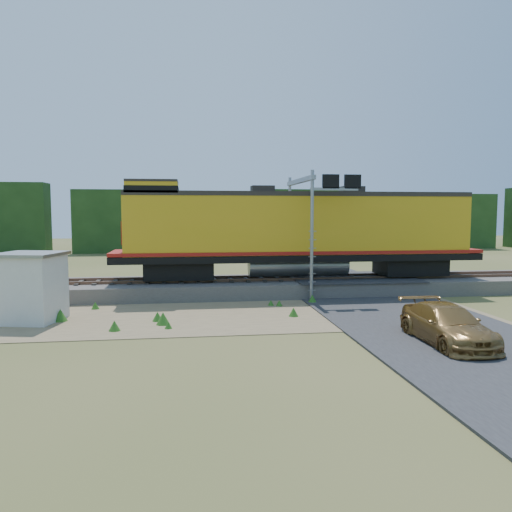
{
  "coord_description": "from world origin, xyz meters",
  "views": [
    {
      "loc": [
        -2.33,
        -21.57,
        4.57
      ],
      "look_at": [
        1.03,
        3.0,
        2.4
      ],
      "focal_mm": 35.0,
      "sensor_mm": 36.0,
      "label": 1
    }
  ],
  "objects": [
    {
      "name": "dirt_shoulder",
      "position": [
        -2.0,
        0.5,
        0.01
      ],
      "size": [
        26.0,
        8.0,
        0.03
      ],
      "primitive_type": "cube",
      "color": "#8C7754",
      "rests_on": "ground"
    },
    {
      "name": "weed_clumps",
      "position": [
        -3.5,
        0.1,
        0.0
      ],
      "size": [
        15.0,
        6.2,
        0.56
      ],
      "primitive_type": null,
      "color": "#2C631C",
      "rests_on": "ground"
    },
    {
      "name": "road",
      "position": [
        7.0,
        0.74,
        0.09
      ],
      "size": [
        7.0,
        66.0,
        0.86
      ],
      "color": "#38383A",
      "rests_on": "ground"
    },
    {
      "name": "ballast",
      "position": [
        0.0,
        6.0,
        0.4
      ],
      "size": [
        70.0,
        5.0,
        0.8
      ],
      "primitive_type": "cube",
      "color": "slate",
      "rests_on": "ground"
    },
    {
      "name": "signal_gantry",
      "position": [
        4.27,
        5.35,
        5.06
      ],
      "size": [
        2.66,
        6.2,
        6.72
      ],
      "color": "gray",
      "rests_on": "ground"
    },
    {
      "name": "car",
      "position": [
        6.56,
        -5.59,
        0.68
      ],
      "size": [
        1.94,
        4.69,
        1.36
      ],
      "primitive_type": "imported",
      "rotation": [
        0.0,
        0.0,
        -0.01
      ],
      "color": "olive",
      "rests_on": "ground"
    },
    {
      "name": "shed",
      "position": [
        -8.85,
        0.1,
        1.47
      ],
      "size": [
        2.93,
        2.93,
        2.91
      ],
      "rotation": [
        0.0,
        0.0,
        -0.22
      ],
      "color": "silver",
      "rests_on": "ground"
    },
    {
      "name": "ground",
      "position": [
        0.0,
        0.0,
        0.0
      ],
      "size": [
        140.0,
        140.0,
        0.0
      ],
      "primitive_type": "plane",
      "color": "#475123",
      "rests_on": "ground"
    },
    {
      "name": "rails",
      "position": [
        0.0,
        6.0,
        0.88
      ],
      "size": [
        70.0,
        1.54,
        0.16
      ],
      "color": "brown",
      "rests_on": "ballast"
    },
    {
      "name": "locomotive",
      "position": [
        3.57,
        6.0,
        3.58
      ],
      "size": [
        20.61,
        3.14,
        5.32
      ],
      "color": "black",
      "rests_on": "rails"
    },
    {
      "name": "tree_line_north",
      "position": [
        0.0,
        38.0,
        3.07
      ],
      "size": [
        130.0,
        3.0,
        6.5
      ],
      "color": "#1B3814",
      "rests_on": "ground"
    }
  ]
}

